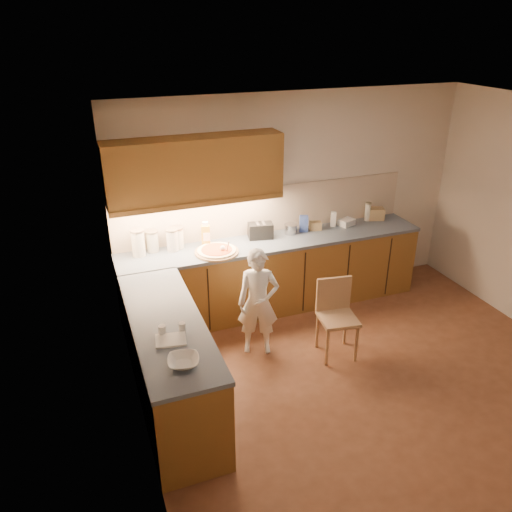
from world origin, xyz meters
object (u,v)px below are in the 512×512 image
Objects in this scene: pizza_on_board at (217,251)px; toaster at (261,231)px; oil_jug at (206,235)px; wooden_chair at (336,312)px; child at (258,302)px.

pizza_on_board is 1.58× the size of toaster.
oil_jug is at bearing -169.82° from toaster.
toaster is (0.68, -0.01, -0.04)m from oil_jug.
pizza_on_board is at bearing 143.94° from wooden_chair.
child is at bearing -71.14° from pizza_on_board.
oil_jug reaches higher than toaster.
wooden_chair is at bearing -44.74° from pizza_on_board.
oil_jug is 0.94× the size of toaster.
oil_jug reaches higher than child.
pizza_on_board is 0.81m from child.
wooden_chair is 1.73m from oil_jug.
wooden_chair is at bearing -61.48° from toaster.
pizza_on_board is 0.59× the size of wooden_chair.
wooden_chair is (0.77, -0.31, -0.11)m from child.
child is 3.80× the size of toaster.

